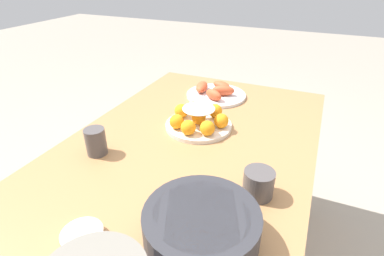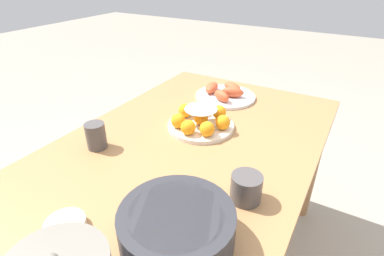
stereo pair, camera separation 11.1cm
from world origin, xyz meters
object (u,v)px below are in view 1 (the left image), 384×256
(cake_plate, at_px, (198,120))
(seafood_platter, at_px, (215,92))
(dining_table, at_px, (185,168))
(serving_bowl, at_px, (201,228))
(cup_near, at_px, (96,142))
(cup_far, at_px, (258,183))
(sauce_bowl, at_px, (82,236))

(cake_plate, relative_size, seafood_platter, 0.92)
(dining_table, xyz_separation_m, serving_bowl, (0.36, 0.21, 0.14))
(cup_near, xyz_separation_m, cup_far, (-0.01, 0.56, -0.01))
(cup_near, bearing_deg, dining_table, 119.21)
(serving_bowl, bearing_deg, dining_table, -149.73)
(dining_table, relative_size, serving_bowl, 5.41)
(cake_plate, xyz_separation_m, cup_near, (0.31, -0.25, 0.01))
(cake_plate, bearing_deg, serving_bowl, 23.27)
(dining_table, xyz_separation_m, seafood_platter, (-0.49, -0.06, 0.11))
(cup_far, bearing_deg, dining_table, -114.87)
(cup_near, bearing_deg, cup_far, 91.34)
(cake_plate, distance_m, cup_near, 0.40)
(serving_bowl, xyz_separation_m, cup_near, (-0.21, -0.47, -0.01))
(serving_bowl, height_order, seafood_platter, serving_bowl)
(sauce_bowl, bearing_deg, serving_bowl, 111.36)
(sauce_bowl, xyz_separation_m, cup_far, (-0.33, 0.35, 0.03))
(seafood_platter, bearing_deg, cup_far, 29.43)
(serving_bowl, relative_size, cup_far, 3.09)
(dining_table, xyz_separation_m, cup_near, (0.15, -0.26, 0.13))
(serving_bowl, distance_m, sauce_bowl, 0.29)
(serving_bowl, distance_m, cup_near, 0.52)
(serving_bowl, distance_m, seafood_platter, 0.89)
(cup_far, bearing_deg, sauce_bowl, -46.76)
(serving_bowl, bearing_deg, sauce_bowl, -68.64)
(serving_bowl, height_order, cup_near, serving_bowl)
(cup_near, height_order, cup_far, cup_near)
(cake_plate, height_order, serving_bowl, serving_bowl)
(cake_plate, relative_size, cup_far, 3.05)
(seafood_platter, height_order, cup_far, cup_far)
(dining_table, distance_m, cup_far, 0.34)
(cake_plate, xyz_separation_m, cup_far, (0.30, 0.31, 0.01))
(dining_table, bearing_deg, serving_bowl, 30.27)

